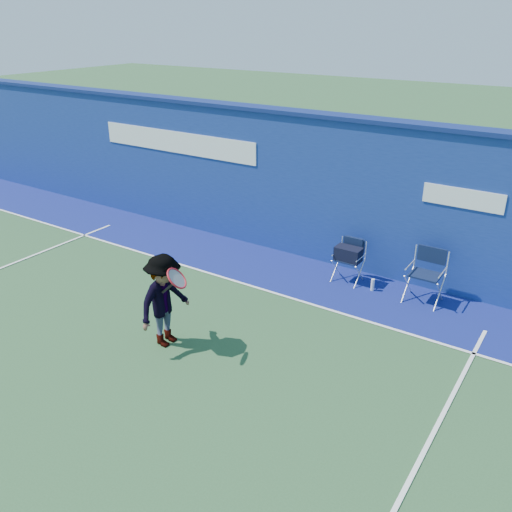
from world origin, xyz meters
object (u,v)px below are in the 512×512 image
Objects in this scene: directors_chair_right at (424,286)px; tennis_player at (165,300)px; directors_chair_left at (348,264)px; water_bottle at (373,285)px.

directors_chair_right is 0.64× the size of tennis_player.
directors_chair_left is at bearing 67.74° from tennis_player.
tennis_player is (-1.49, -3.63, 0.41)m from directors_chair_left.
directors_chair_right is (1.51, 0.01, -0.05)m from directors_chair_left.
directors_chair_right is 0.96m from water_bottle.
directors_chair_right is 4.08× the size of water_bottle.
water_bottle is (0.58, -0.11, -0.24)m from directors_chair_left.
directors_chair_left reaches higher than water_bottle.
directors_chair_left is 1.51m from directors_chair_right.
directors_chair_left is 0.55× the size of tennis_player.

